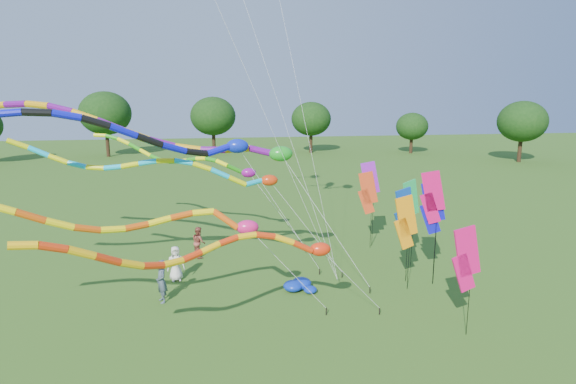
{
  "coord_description": "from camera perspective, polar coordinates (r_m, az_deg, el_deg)",
  "views": [
    {
      "loc": [
        -3.03,
        -16.19,
        8.77
      ],
      "look_at": [
        -0.01,
        2.74,
        4.8
      ],
      "focal_mm": 30.0,
      "sensor_mm": 36.0,
      "label": 1
    }
  ],
  "objects": [
    {
      "name": "ground",
      "position": [
        18.66,
        1.43,
        -16.34
      ],
      "size": [
        160.0,
        160.0,
        0.0
      ],
      "primitive_type": "plane",
      "color": "#2D5817",
      "rests_on": "ground"
    },
    {
      "name": "tree_ring",
      "position": [
        15.26,
        -7.66,
        -0.86
      ],
      "size": [
        117.11,
        116.79,
        9.72
      ],
      "color": "#382314",
      "rests_on": "ground"
    },
    {
      "name": "tube_kite_red",
      "position": [
        15.62,
        -7.19,
        -6.79
      ],
      "size": [
        11.27,
        5.09,
        5.74
      ],
      "rotation": [
        0.0,
        0.0,
        0.37
      ],
      "color": "black",
      "rests_on": "ground"
    },
    {
      "name": "tube_kite_orange",
      "position": [
        17.07,
        -18.73,
        -3.03
      ],
      "size": [
        13.96,
        2.61,
        6.5
      ],
      "rotation": [
        0.0,
        0.0,
        0.15
      ],
      "color": "black",
      "rests_on": "ground"
    },
    {
      "name": "tube_kite_purple",
      "position": [
        21.86,
        -16.43,
        6.77
      ],
      "size": [
        18.24,
        5.11,
        9.14
      ],
      "rotation": [
        0.0,
        0.0,
        -0.26
      ],
      "color": "black",
      "rests_on": "ground"
    },
    {
      "name": "tube_kite_blue",
      "position": [
        19.81,
        -20.63,
        6.56
      ],
      "size": [
        17.08,
        4.04,
        9.06
      ],
      "rotation": [
        0.0,
        0.0,
        0.25
      ],
      "color": "black",
      "rests_on": "ground"
    },
    {
      "name": "tube_kite_cyan",
      "position": [
        21.37,
        -13.25,
        2.63
      ],
      "size": [
        14.09,
        1.17,
        7.41
      ],
      "rotation": [
        0.0,
        0.0,
        0.02
      ],
      "color": "black",
      "rests_on": "ground"
    },
    {
      "name": "tube_kite_green",
      "position": [
        28.42,
        -11.53,
        3.78
      ],
      "size": [
        11.82,
        5.6,
        6.9
      ],
      "rotation": [
        0.0,
        0.0,
        -0.43
      ],
      "color": "black",
      "rests_on": "ground"
    },
    {
      "name": "banner_pole_orange",
      "position": [
        21.9,
        13.76,
        -3.54
      ],
      "size": [
        1.16,
        0.17,
        4.4
      ],
      "rotation": [
        0.0,
        0.0,
        0.08
      ],
      "color": "black",
      "rests_on": "ground"
    },
    {
      "name": "banner_pole_magenta_a",
      "position": [
        18.42,
        20.34,
        -7.49
      ],
      "size": [
        1.16,
        0.12,
        4.21
      ],
      "rotation": [
        0.0,
        0.0,
        0.04
      ],
      "color": "black",
      "rests_on": "ground"
    },
    {
      "name": "banner_pole_red",
      "position": [
        27.51,
        9.41,
        -0.11
      ],
      "size": [
        1.15,
        0.34,
        4.48
      ],
      "rotation": [
        0.0,
        0.0,
        -0.23
      ],
      "color": "black",
      "rests_on": "ground"
    },
    {
      "name": "banner_pole_green",
      "position": [
        24.78,
        14.3,
        -1.39
      ],
      "size": [
        1.11,
        0.51,
        4.57
      ],
      "rotation": [
        0.0,
        0.0,
        0.38
      ],
      "color": "black",
      "rests_on": "ground"
    },
    {
      "name": "banner_pole_magenta_b",
      "position": [
        22.66,
        16.73,
        -0.66
      ],
      "size": [
        1.09,
        0.55,
        5.39
      ],
      "rotation": [
        0.0,
        0.0,
        -0.42
      ],
      "color": "black",
      "rests_on": "ground"
    },
    {
      "name": "banner_pole_blue_a",
      "position": [
        22.7,
        13.65,
        -2.56
      ],
      "size": [
        1.15,
        0.35,
        4.57
      ],
      "rotation": [
        0.0,
        0.0,
        0.24
      ],
      "color": "black",
      "rests_on": "ground"
    },
    {
      "name": "banner_pole_blue_b",
      "position": [
        22.84,
        16.72,
        -1.83
      ],
      "size": [
        1.12,
        0.46,
        4.89
      ],
      "rotation": [
        0.0,
        0.0,
        -0.34
      ],
      "color": "black",
      "rests_on": "ground"
    },
    {
      "name": "banner_pole_violet",
      "position": [
        27.8,
        9.65,
        1.07
      ],
      "size": [
        1.13,
        0.43,
        4.99
      ],
      "rotation": [
        0.0,
        0.0,
        -0.31
      ],
      "color": "black",
      "rests_on": "ground"
    },
    {
      "name": "blue_nylon_heap",
      "position": [
        22.2,
        1.69,
        -11.04
      ],
      "size": [
        1.09,
        1.19,
        0.43
      ],
      "color": "#0D2DAC",
      "rests_on": "ground"
    },
    {
      "name": "person_a",
      "position": [
        23.6,
        -13.17,
        -8.25
      ],
      "size": [
        0.89,
        0.65,
        1.68
      ],
      "primitive_type": "imported",
      "rotation": [
        0.0,
        0.0,
        0.15
      ],
      "color": "silver",
      "rests_on": "ground"
    },
    {
      "name": "person_b",
      "position": [
        21.4,
        -14.77,
        -10.2
      ],
      "size": [
        0.67,
        0.8,
        1.86
      ],
      "primitive_type": "imported",
      "rotation": [
        0.0,
        0.0,
        -1.18
      ],
      "color": "#404D5A",
      "rests_on": "ground"
    },
    {
      "name": "person_c",
      "position": [
        26.58,
        -10.53,
        -5.85
      ],
      "size": [
        0.89,
        0.99,
        1.69
      ],
      "primitive_type": "imported",
      "rotation": [
        0.0,
        0.0,
        1.92
      ],
      "color": "#9A4538",
      "rests_on": "ground"
    }
  ]
}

